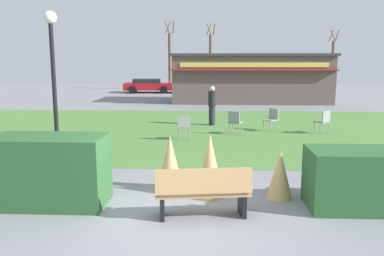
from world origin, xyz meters
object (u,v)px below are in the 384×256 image
(park_bench, at_px, (203,192))
(person_strolling, at_px, (212,105))
(food_kiosk, at_px, (250,78))
(tree_left_bg, at_px, (332,63))
(tree_center_bg, at_px, (170,60))
(lamppost_mid, at_px, (53,67))
(cafe_chair_center, at_px, (272,118))
(cafe_chair_west, at_px, (235,121))
(cafe_chair_east, at_px, (184,125))
(tree_right_bg, at_px, (210,60))
(cafe_chair_north, at_px, (324,120))
(parked_car_center_slot, at_px, (204,85))
(trash_bin, at_px, (349,178))
(parked_car_west_slot, at_px, (148,85))

(park_bench, xyz_separation_m, person_strolling, (0.18, 10.31, 0.38))
(food_kiosk, height_order, tree_left_bg, tree_left_bg)
(tree_left_bg, height_order, tree_center_bg, tree_center_bg)
(lamppost_mid, distance_m, cafe_chair_center, 8.58)
(cafe_chair_west, xyz_separation_m, cafe_chair_east, (-1.85, -1.21, 0.00))
(tree_right_bg, bearing_deg, cafe_chair_west, -87.69)
(cafe_chair_north, bearing_deg, lamppost_mid, -154.69)
(cafe_chair_west, height_order, parked_car_center_slot, parked_car_center_slot)
(parked_car_center_slot, distance_m, tree_left_bg, 14.56)
(trash_bin, bearing_deg, parked_car_center_slot, 97.49)
(cafe_chair_center, bearing_deg, food_kiosk, 89.03)
(cafe_chair_north, height_order, person_strolling, person_strolling)
(cafe_chair_east, relative_size, tree_left_bg, 0.16)
(cafe_chair_east, xyz_separation_m, cafe_chair_center, (3.37, 2.05, 0.00))
(parked_car_west_slot, bearing_deg, park_bench, -79.13)
(lamppost_mid, bearing_deg, cafe_chair_west, 35.72)
(trash_bin, xyz_separation_m, tree_right_bg, (-2.95, 31.83, 2.36))
(trash_bin, relative_size, tree_left_bg, 0.14)
(parked_car_west_slot, xyz_separation_m, tree_left_bg, (17.46, 6.97, 1.84))
(lamppost_mid, bearing_deg, cafe_chair_east, 37.02)
(tree_right_bg, bearing_deg, parked_car_west_slot, -132.17)
(lamppost_mid, relative_size, tree_left_bg, 0.73)
(cafe_chair_west, bearing_deg, cafe_chair_east, -146.86)
(person_strolling, bearing_deg, parked_car_center_slot, -120.59)
(cafe_chair_east, relative_size, parked_car_west_slot, 0.21)
(parked_car_west_slot, distance_m, parked_car_center_slot, 4.80)
(park_bench, relative_size, trash_bin, 2.15)
(cafe_chair_west, relative_size, tree_right_bg, 0.14)
(trash_bin, height_order, cafe_chair_center, cafe_chair_center)
(cafe_chair_east, bearing_deg, parked_car_center_slot, 88.94)
(cafe_chair_west, distance_m, tree_left_bg, 28.42)
(parked_car_west_slot, relative_size, tree_left_bg, 0.76)
(parked_car_west_slot, height_order, tree_right_bg, tree_right_bg)
(tree_center_bg, bearing_deg, food_kiosk, -58.06)
(cafe_chair_north, bearing_deg, tree_left_bg, 73.19)
(cafe_chair_east, distance_m, cafe_chair_center, 3.94)
(park_bench, height_order, cafe_chair_east, park_bench)
(food_kiosk, relative_size, cafe_chair_center, 11.73)
(cafe_chair_west, bearing_deg, trash_bin, -74.31)
(parked_car_center_slot, bearing_deg, cafe_chair_north, -75.48)
(food_kiosk, distance_m, cafe_chair_center, 11.13)
(tree_right_bg, bearing_deg, tree_left_bg, 5.40)
(lamppost_mid, relative_size, food_kiosk, 0.40)
(cafe_chair_west, bearing_deg, park_bench, -97.21)
(lamppost_mid, xyz_separation_m, person_strolling, (4.50, 5.97, -1.75))
(park_bench, relative_size, parked_car_center_slot, 0.41)
(lamppost_mid, distance_m, person_strolling, 7.68)
(food_kiosk, xyz_separation_m, parked_car_center_slot, (-3.18, 7.18, -0.96))
(lamppost_mid, distance_m, cafe_chair_north, 9.90)
(park_bench, distance_m, lamppost_mid, 6.48)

